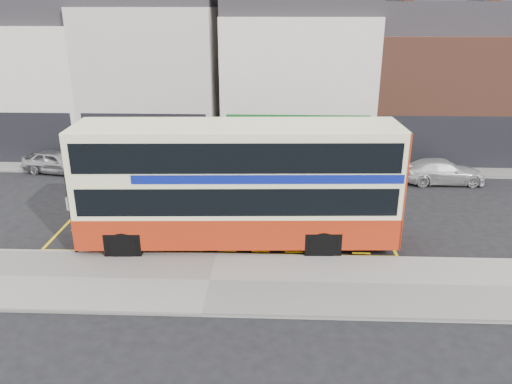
{
  "coord_description": "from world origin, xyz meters",
  "views": [
    {
      "loc": [
        2.22,
        -17.4,
        9.16
      ],
      "look_at": [
        1.44,
        2.0,
        1.82
      ],
      "focal_mm": 35.0,
      "sensor_mm": 36.0,
      "label": 1
    }
  ],
  "objects_px": {
    "car_grey": "(169,164)",
    "street_tree_right": "(326,108)",
    "bus_stop_post": "(72,207)",
    "car_silver": "(57,162)",
    "double_decker_bus": "(239,183)",
    "car_white": "(443,172)"
  },
  "relations": [
    {
      "from": "bus_stop_post",
      "to": "car_grey",
      "type": "height_order",
      "value": "bus_stop_post"
    },
    {
      "from": "car_grey",
      "to": "car_white",
      "type": "relative_size",
      "value": 0.88
    },
    {
      "from": "car_grey",
      "to": "car_white",
      "type": "bearing_deg",
      "value": -85.11
    },
    {
      "from": "car_silver",
      "to": "street_tree_right",
      "type": "relative_size",
      "value": 0.8
    },
    {
      "from": "bus_stop_post",
      "to": "car_white",
      "type": "height_order",
      "value": "bus_stop_post"
    },
    {
      "from": "street_tree_right",
      "to": "car_silver",
      "type": "bearing_deg",
      "value": -170.12
    },
    {
      "from": "double_decker_bus",
      "to": "car_white",
      "type": "bearing_deg",
      "value": 33.99
    },
    {
      "from": "double_decker_bus",
      "to": "street_tree_right",
      "type": "distance_m",
      "value": 12.22
    },
    {
      "from": "bus_stop_post",
      "to": "street_tree_right",
      "type": "height_order",
      "value": "street_tree_right"
    },
    {
      "from": "street_tree_right",
      "to": "bus_stop_post",
      "type": "bearing_deg",
      "value": -129.97
    },
    {
      "from": "bus_stop_post",
      "to": "street_tree_right",
      "type": "bearing_deg",
      "value": 53.63
    },
    {
      "from": "bus_stop_post",
      "to": "car_grey",
      "type": "bearing_deg",
      "value": 84.75
    },
    {
      "from": "double_decker_bus",
      "to": "car_white",
      "type": "distance_m",
      "value": 13.23
    },
    {
      "from": "car_grey",
      "to": "street_tree_right",
      "type": "height_order",
      "value": "street_tree_right"
    },
    {
      "from": "double_decker_bus",
      "to": "bus_stop_post",
      "type": "relative_size",
      "value": 4.03
    },
    {
      "from": "double_decker_bus",
      "to": "car_grey",
      "type": "bearing_deg",
      "value": 115.84
    },
    {
      "from": "car_grey",
      "to": "street_tree_right",
      "type": "xyz_separation_m",
      "value": [
        9.06,
        2.77,
        2.69
      ]
    },
    {
      "from": "car_white",
      "to": "street_tree_right",
      "type": "distance_m",
      "value": 7.56
    },
    {
      "from": "bus_stop_post",
      "to": "car_white",
      "type": "bearing_deg",
      "value": 32.13
    },
    {
      "from": "car_silver",
      "to": "street_tree_right",
      "type": "height_order",
      "value": "street_tree_right"
    },
    {
      "from": "car_white",
      "to": "street_tree_right",
      "type": "bearing_deg",
      "value": 58.44
    },
    {
      "from": "bus_stop_post",
      "to": "car_silver",
      "type": "relative_size",
      "value": 0.79
    }
  ]
}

